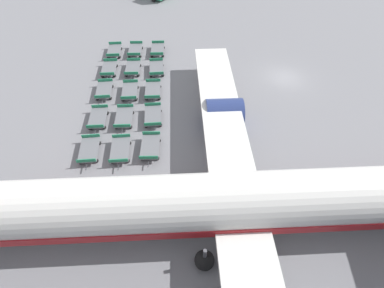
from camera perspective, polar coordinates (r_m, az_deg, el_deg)
name	(u,v)px	position (r m, az deg, el deg)	size (l,w,h in m)	color
ground_plane	(285,78)	(36.94, 17.24, 11.97)	(500.00, 500.00, 0.00)	gray
airplane	(255,202)	(20.51, 11.85, -10.70)	(41.40, 45.33, 11.81)	white
baggage_dolly_row_near_col_a	(114,51)	(40.73, -14.58, 16.82)	(3.74, 1.78, 0.92)	slate
baggage_dolly_row_near_col_b	(109,69)	(37.32, -15.51, 13.67)	(3.73, 1.76, 0.92)	slate
baggage_dolly_row_near_col_c	(104,90)	(33.93, -16.38, 9.81)	(3.75, 1.82, 0.92)	slate
baggage_dolly_row_near_col_d	(98,118)	(30.52, -17.47, 4.75)	(3.72, 1.75, 0.92)	slate
baggage_dolly_row_near_col_e	(89,150)	(27.66, -18.99, -1.08)	(3.75, 1.83, 0.92)	slate
baggage_dolly_row_mid_a_col_a	(135,50)	(40.34, -10.75, 17.19)	(3.74, 1.79, 0.92)	slate
baggage_dolly_row_mid_a_col_b	(133,68)	(36.79, -11.22, 14.00)	(3.73, 1.76, 0.92)	slate
baggage_dolly_row_mid_a_col_c	(130,91)	(33.13, -11.76, 9.83)	(3.74, 1.78, 0.92)	slate
baggage_dolly_row_mid_a_col_d	(124,117)	(29.92, -12.82, 4.95)	(3.72, 1.73, 0.92)	slate
baggage_dolly_row_mid_a_col_e	(120,150)	(26.90, -13.51, -1.09)	(3.74, 1.79, 0.92)	slate
baggage_dolly_row_mid_b_col_a	(158,50)	(40.02, -6.57, 17.44)	(3.74, 1.78, 0.92)	slate
baggage_dolly_row_mid_b_col_b	(157,68)	(36.34, -6.77, 14.14)	(3.75, 1.83, 0.92)	slate
baggage_dolly_row_mid_b_col_c	(153,90)	(32.84, -7.46, 10.10)	(3.72, 1.74, 0.92)	slate
baggage_dolly_row_mid_b_col_d	(153,116)	(29.61, -7.44, 5.34)	(3.75, 1.81, 0.92)	slate
baggage_dolly_row_mid_b_col_e	(150,147)	(26.65, -7.97, -0.55)	(3.75, 1.81, 0.92)	slate
stand_guidance_stripe	(117,218)	(23.47, -14.08, -13.48)	(0.34, 37.97, 0.01)	white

